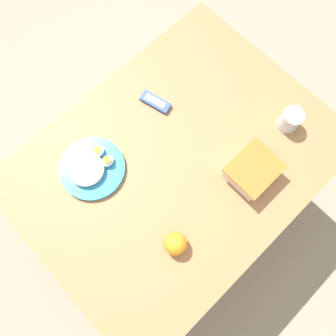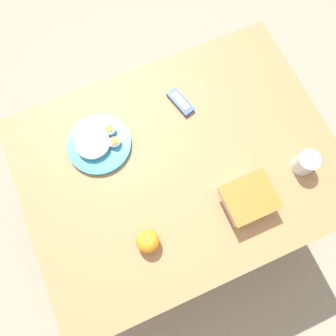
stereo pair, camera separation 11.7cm
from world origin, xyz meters
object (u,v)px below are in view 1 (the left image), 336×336
Objects in this scene: food_container at (252,171)px; candy_bar at (155,102)px; orange_fruit at (176,244)px; rice_plate at (91,168)px; drinking_glass at (290,120)px.

candy_bar is at bearing -83.04° from food_container.
orange_fruit is 0.41m from rice_plate.
orange_fruit is at bearing 94.80° from rice_plate.
food_container is 2.22× the size of orange_fruit.
candy_bar is 0.51m from drinking_glass.
candy_bar is (-0.32, -0.44, -0.03)m from orange_fruit.
rice_plate is at bearing -45.21° from food_container.
rice_plate is 2.89× the size of drinking_glass.
drinking_glass is (-0.62, -0.03, 0.00)m from orange_fruit.
orange_fruit is 0.33× the size of rice_plate.
candy_bar is (0.05, -0.45, -0.02)m from food_container.
drinking_glass is at bearing -171.85° from food_container.
rice_plate is at bearing 6.14° from candy_bar.
orange_fruit is 0.95× the size of drinking_glass.
rice_plate is 0.35m from candy_bar.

